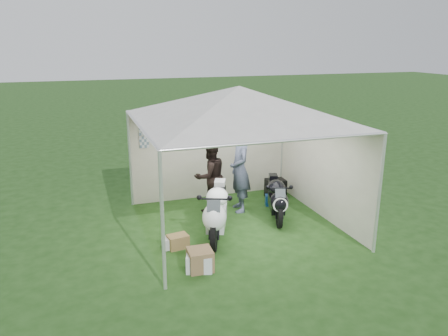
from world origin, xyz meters
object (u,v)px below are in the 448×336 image
(motorcycle_white, at_px, (217,211))
(crate_3, at_px, (178,241))
(crate_2, at_px, (170,243))
(person_blue_jacket, at_px, (240,170))
(equipment_box, at_px, (275,188))
(canopy_tent, at_px, (238,107))
(person_dark_jacket, at_px, (210,177))
(crate_1, at_px, (200,260))
(motorcycle_black, at_px, (277,198))
(paddock_stand, at_px, (272,200))
(crate_0, at_px, (199,262))

(motorcycle_white, xyz_separation_m, crate_3, (-0.86, -0.23, -0.44))
(crate_2, distance_m, crate_3, 0.15)
(motorcycle_white, distance_m, crate_2, 1.12)
(person_blue_jacket, xyz_separation_m, equipment_box, (1.18, 0.52, -0.75))
(canopy_tent, bearing_deg, person_dark_jacket, 106.94)
(crate_2, bearing_deg, crate_1, -71.95)
(motorcycle_black, height_order, person_blue_jacket, person_blue_jacket)
(person_dark_jacket, bearing_deg, canopy_tent, 90.86)
(person_dark_jacket, bearing_deg, equipment_box, 173.94)
(person_dark_jacket, bearing_deg, paddock_stand, 158.02)
(crate_0, relative_size, crate_2, 1.53)
(person_dark_jacket, relative_size, crate_2, 5.70)
(motorcycle_black, xyz_separation_m, crate_3, (-2.44, -0.74, -0.36))
(motorcycle_black, relative_size, crate_2, 5.81)
(paddock_stand, bearing_deg, crate_1, -135.75)
(person_blue_jacket, bearing_deg, equipment_box, 119.83)
(crate_3, bearing_deg, crate_2, 164.80)
(canopy_tent, xyz_separation_m, paddock_stand, (1.22, 0.85, -2.45))
(equipment_box, bearing_deg, crate_3, -146.55)
(person_blue_jacket, distance_m, crate_2, 2.59)
(equipment_box, bearing_deg, canopy_tent, -139.07)
(person_dark_jacket, distance_m, crate_1, 2.87)
(crate_3, bearing_deg, person_dark_jacket, 54.92)
(paddock_stand, height_order, person_blue_jacket, person_blue_jacket)
(person_dark_jacket, height_order, person_blue_jacket, person_blue_jacket)
(paddock_stand, height_order, person_dark_jacket, person_dark_jacket)
(person_blue_jacket, relative_size, crate_1, 4.76)
(motorcycle_black, relative_size, person_dark_jacket, 1.02)
(person_blue_jacket, bearing_deg, motorcycle_white, -32.20)
(crate_1, bearing_deg, person_dark_jacket, 69.29)
(person_dark_jacket, relative_size, person_blue_jacket, 0.84)
(canopy_tent, bearing_deg, motorcycle_white, -144.90)
(crate_0, height_order, crate_1, crate_1)
(person_dark_jacket, bearing_deg, crate_1, 53.21)
(canopy_tent, relative_size, equipment_box, 11.82)
(motorcycle_white, relative_size, crate_1, 4.69)
(crate_2, relative_size, crate_3, 0.76)
(paddock_stand, distance_m, crate_1, 3.52)
(motorcycle_black, height_order, equipment_box, motorcycle_black)
(person_blue_jacket, xyz_separation_m, crate_3, (-1.83, -1.46, -0.86))
(paddock_stand, distance_m, crate_2, 3.20)
(crate_1, bearing_deg, crate_0, -137.16)
(canopy_tent, height_order, person_blue_jacket, canopy_tent)
(motorcycle_black, bearing_deg, crate_0, -124.65)
(crate_3, bearing_deg, crate_1, -79.33)
(crate_0, xyz_separation_m, crate_2, (-0.30, 1.01, -0.04))
(paddock_stand, relative_size, person_dark_jacket, 0.21)
(canopy_tent, height_order, motorcycle_black, canopy_tent)
(motorcycle_black, distance_m, crate_3, 2.58)
(motorcycle_black, distance_m, crate_0, 2.87)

